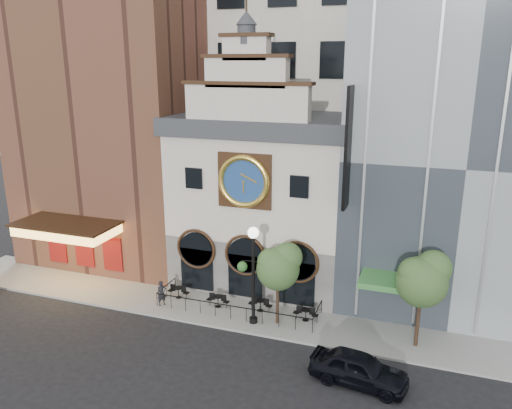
{
  "coord_description": "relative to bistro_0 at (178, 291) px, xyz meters",
  "views": [
    {
      "loc": [
        10.85,
        -25.19,
        15.89
      ],
      "look_at": [
        0.05,
        6.0,
        6.42
      ],
      "focal_mm": 35.0,
      "sensor_mm": 36.0,
      "label": 1
    }
  ],
  "objects": [
    {
      "name": "ground",
      "position": [
        4.5,
        -2.75,
        -0.61
      ],
      "size": [
        120.0,
        120.0,
        0.0
      ],
      "primitive_type": "plane",
      "color": "black",
      "rests_on": "ground"
    },
    {
      "name": "bistro_2",
      "position": [
        5.95,
        0.05,
        0.0
      ],
      "size": [
        1.58,
        0.68,
        0.9
      ],
      "color": "black",
      "rests_on": "sidewalk"
    },
    {
      "name": "tree_left",
      "position": [
        7.51,
        -1.05,
        3.4
      ],
      "size": [
        2.74,
        2.64,
        5.27
      ],
      "color": "#382619",
      "rests_on": "sidewalk"
    },
    {
      "name": "clock_building",
      "position": [
        4.5,
        5.08,
        6.07
      ],
      "size": [
        12.6,
        8.78,
        18.65
      ],
      "color": "#605E5B",
      "rests_on": "ground"
    },
    {
      "name": "tree_right",
      "position": [
        15.79,
        -0.9,
        3.76
      ],
      "size": [
        2.99,
        2.88,
        5.76
      ],
      "color": "#382619",
      "rests_on": "sidewalk"
    },
    {
      "name": "cafe_railing",
      "position": [
        4.5,
        -0.25,
        -0.01
      ],
      "size": [
        10.6,
        2.6,
        0.9
      ],
      "primitive_type": null,
      "color": "black",
      "rests_on": "sidewalk"
    },
    {
      "name": "theater_building",
      "position": [
        -8.5,
        7.21,
        11.99
      ],
      "size": [
        14.0,
        15.6,
        25.0
      ],
      "color": "brown",
      "rests_on": "ground"
    },
    {
      "name": "pedestrian",
      "position": [
        -0.53,
        -1.35,
        0.4
      ],
      "size": [
        0.72,
        0.75,
        1.73
      ],
      "primitive_type": "imported",
      "rotation": [
        0.0,
        0.0,
        0.87
      ],
      "color": "black",
      "rests_on": "sidewalk"
    },
    {
      "name": "lamppost",
      "position": [
        6.03,
        -1.53,
        3.43
      ],
      "size": [
        2.0,
        0.82,
        6.3
      ],
      "rotation": [
        0.0,
        0.0,
        0.13
      ],
      "color": "black",
      "rests_on": "sidewalk"
    },
    {
      "name": "office_tower",
      "position": [
        4.5,
        17.25,
        19.39
      ],
      "size": [
        20.0,
        16.0,
        40.0
      ],
      "primitive_type": "cube",
      "color": "silver",
      "rests_on": "ground"
    },
    {
      "name": "sidewalk",
      "position": [
        4.5,
        -0.25,
        -0.54
      ],
      "size": [
        44.0,
        5.0,
        0.15
      ],
      "primitive_type": "cube",
      "color": "gray",
      "rests_on": "ground"
    },
    {
      "name": "car_right",
      "position": [
        13.08,
        -5.37,
        0.24
      ],
      "size": [
        5.24,
        2.67,
        1.71
      ],
      "primitive_type": "imported",
      "rotation": [
        0.0,
        0.0,
        1.44
      ],
      "color": "black",
      "rests_on": "ground"
    },
    {
      "name": "bistro_0",
      "position": [
        0.0,
        0.0,
        0.0
      ],
      "size": [
        1.58,
        0.68,
        0.9
      ],
      "color": "black",
      "rests_on": "sidewalk"
    },
    {
      "name": "retail_building",
      "position": [
        17.5,
        7.24,
        9.53
      ],
      "size": [
        14.0,
        14.4,
        20.0
      ],
      "color": "gray",
      "rests_on": "ground"
    },
    {
      "name": "bistro_3",
      "position": [
        9.06,
        -0.2,
        0.0
      ],
      "size": [
        1.58,
        0.68,
        0.9
      ],
      "color": "black",
      "rests_on": "sidewalk"
    },
    {
      "name": "bistro_1",
      "position": [
        3.11,
        -0.33,
        0.0
      ],
      "size": [
        1.58,
        0.68,
        0.9
      ],
      "color": "black",
      "rests_on": "sidewalk"
    }
  ]
}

